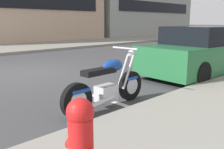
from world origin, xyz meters
name	(u,v)px	position (x,y,z in m)	size (l,w,h in m)	color
ground_plane	(23,73)	(0.00, 0.00, 0.00)	(260.00, 260.00, 0.00)	#3D3D3F
sidewalk_far_curb	(121,40)	(12.00, 7.13, 0.07)	(120.00, 5.00, 0.14)	gray
parking_stall_stripe	(112,101)	(0.00, -4.03, 0.00)	(0.12, 2.20, 0.01)	silver
parked_motorcycle	(107,86)	(-0.31, -4.22, 0.42)	(1.99, 0.62, 1.10)	black
parked_car_across_street	(203,52)	(3.97, -4.00, 0.67)	(4.62, 2.02, 1.45)	#236638
fire_hydrant	(81,141)	(-2.19, -5.88, 0.58)	(0.24, 0.36, 0.82)	red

